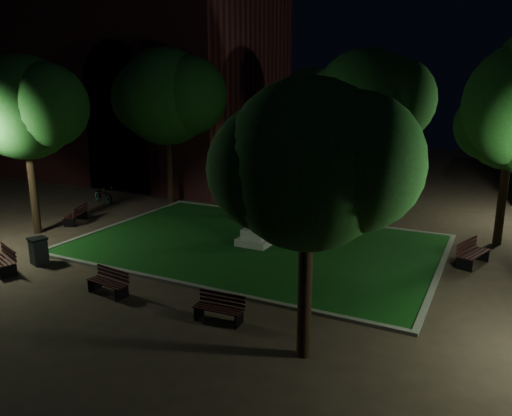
% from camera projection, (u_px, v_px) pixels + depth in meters
% --- Properties ---
extents(ground, '(80.00, 80.00, 0.00)m').
position_uv_depth(ground, '(234.00, 260.00, 20.10)').
color(ground, '#423127').
extents(lawn, '(15.00, 10.00, 0.08)m').
position_uv_depth(lawn, '(256.00, 245.00, 21.82)').
color(lawn, '#144714').
rests_on(lawn, ground).
extents(lawn_kerb, '(15.40, 10.40, 0.12)m').
position_uv_depth(lawn_kerb, '(256.00, 244.00, 21.81)').
color(lawn_kerb, slate).
rests_on(lawn_kerb, ground).
extents(monument, '(1.40, 1.40, 3.20)m').
position_uv_depth(monument, '(256.00, 225.00, 21.59)').
color(monument, '#AFAB9F').
rests_on(monument, lawn).
extents(building_main, '(20.00, 12.00, 15.00)m').
position_uv_depth(building_main, '(137.00, 76.00, 37.14)').
color(building_main, '#501F20').
rests_on(building_main, ground).
extents(tree_west, '(5.75, 4.69, 8.20)m').
position_uv_depth(tree_west, '(26.00, 108.00, 22.22)').
color(tree_west, black).
rests_on(tree_west, ground).
extents(tree_north_er, '(6.20, 5.06, 8.58)m').
position_uv_depth(tree_north_er, '(368.00, 101.00, 24.05)').
color(tree_north_er, black).
rests_on(tree_north_er, ground).
extents(tree_se, '(5.11, 4.17, 7.13)m').
position_uv_depth(tree_se, '(312.00, 165.00, 11.80)').
color(tree_se, black).
rests_on(tree_se, ground).
extents(tree_nw, '(6.73, 5.49, 8.89)m').
position_uv_depth(tree_nw, '(168.00, 97.00, 28.22)').
color(tree_nw, black).
rests_on(tree_nw, ground).
extents(tree_far_north, '(5.39, 4.40, 7.82)m').
position_uv_depth(tree_far_north, '(314.00, 106.00, 29.35)').
color(tree_far_north, black).
rests_on(tree_far_north, ground).
extents(lamppost_nw, '(1.18, 0.28, 4.55)m').
position_uv_depth(lamppost_nw, '(154.00, 142.00, 32.31)').
color(lamppost_nw, black).
rests_on(lamppost_nw, ground).
extents(bench_near_left, '(1.62, 0.74, 0.86)m').
position_uv_depth(bench_near_left, '(109.00, 283.00, 16.77)').
color(bench_near_left, black).
rests_on(bench_near_left, ground).
extents(bench_near_right, '(1.56, 0.63, 0.84)m').
position_uv_depth(bench_near_right, '(220.00, 309.00, 14.87)').
color(bench_near_right, black).
rests_on(bench_near_right, ground).
extents(bench_west_near, '(1.83, 1.19, 0.95)m').
position_uv_depth(bench_west_near, '(3.00, 260.00, 18.75)').
color(bench_west_near, black).
rests_on(bench_west_near, ground).
extents(bench_left_side, '(1.17, 1.79, 0.93)m').
position_uv_depth(bench_left_side, '(77.00, 215.00, 25.22)').
color(bench_left_side, black).
rests_on(bench_left_side, ground).
extents(bench_right_side, '(1.16, 1.89, 0.98)m').
position_uv_depth(bench_right_side, '(472.00, 254.00, 19.43)').
color(bench_right_side, black).
rests_on(bench_right_side, ground).
extents(bench_far_side, '(1.74, 1.06, 0.91)m').
position_uv_depth(bench_far_side, '(339.00, 204.00, 27.46)').
color(bench_far_side, black).
rests_on(bench_far_side, ground).
extents(trash_bin, '(0.78, 0.78, 1.06)m').
position_uv_depth(trash_bin, '(39.00, 251.00, 19.55)').
color(trash_bin, black).
rests_on(trash_bin, ground).
extents(bicycle, '(1.97, 1.12, 0.98)m').
position_uv_depth(bicycle, '(103.00, 195.00, 29.45)').
color(bicycle, black).
rests_on(bicycle, ground).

